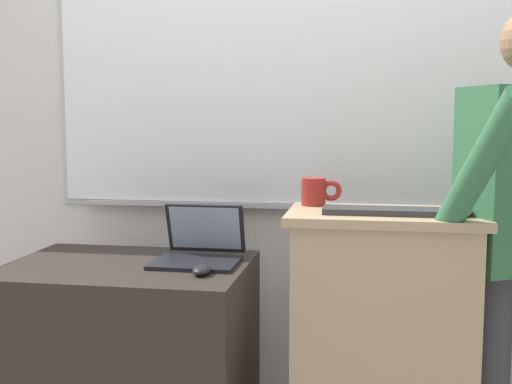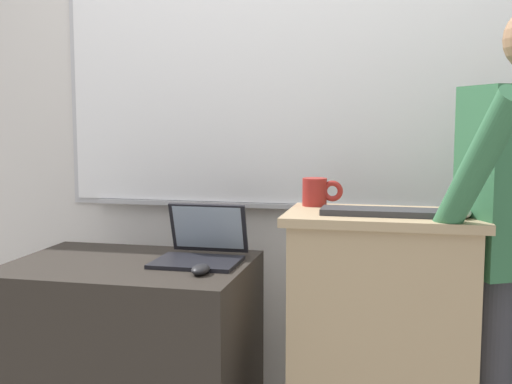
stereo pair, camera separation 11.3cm
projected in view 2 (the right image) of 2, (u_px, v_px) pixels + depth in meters
The scene contains 8 objects.
back_wall at pixel (294, 100), 2.85m from camera, with size 6.40×0.17×2.75m.
lectern_podium at pixel (381, 355), 2.19m from camera, with size 0.65×0.40×0.99m.
side_desk at pixel (132, 362), 2.42m from camera, with size 0.88×0.64×0.77m.
laptop at pixel (202, 246), 2.41m from camera, with size 0.31×0.31×0.21m.
wireless_keyboard at pixel (380, 212), 2.09m from camera, with size 0.38×0.13×0.02m.
computer_mouse_by_laptop at pixel (201, 269), 2.19m from camera, with size 0.06×0.10×0.03m.
computer_mouse_by_keyboard at pixel (462, 213), 2.02m from camera, with size 0.06×0.10×0.03m.
coffee_mug at pixel (317, 192), 2.31m from camera, with size 0.15×0.09×0.10m.
Camera 2 is at (0.47, -1.69, 1.29)m, focal length 45.00 mm.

